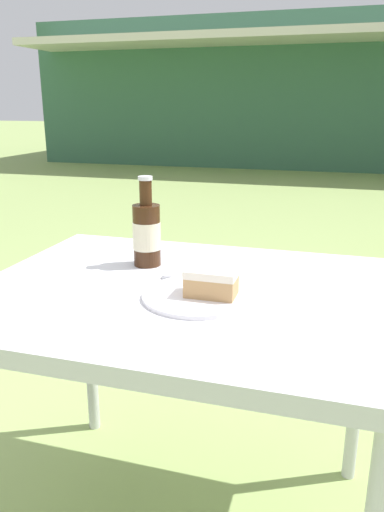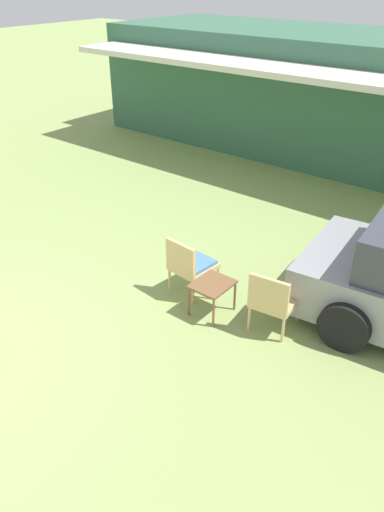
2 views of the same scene
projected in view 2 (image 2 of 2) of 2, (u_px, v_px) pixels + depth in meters
name	position (u px, v px, depth m)	size (l,w,h in m)	color
cabin_building	(336.00, 94.00, 11.44)	(11.21, 4.80, 2.63)	#38664C
wicker_chair_cushioned	(190.00, 264.00, 6.65)	(0.55, 0.60, 0.82)	tan
wicker_chair_plain	(273.00, 299.00, 5.95)	(0.56, 0.61, 0.82)	tan
garden_side_table	(212.00, 287.00, 6.27)	(0.44, 0.51, 0.45)	brown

